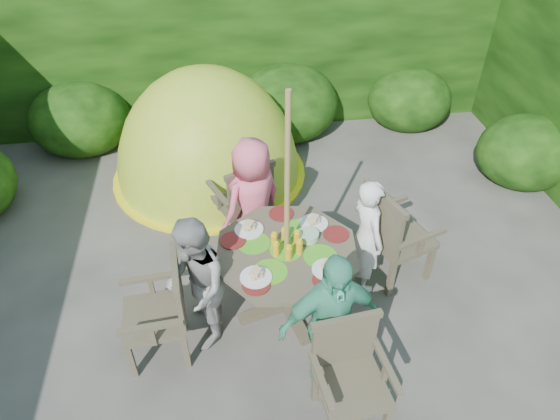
{
  "coord_description": "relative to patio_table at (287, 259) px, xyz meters",
  "views": [
    {
      "loc": [
        -0.37,
        -2.93,
        3.66
      ],
      "look_at": [
        0.11,
        0.5,
        0.85
      ],
      "focal_mm": 32.0,
      "sensor_mm": 36.0,
      "label": 1
    }
  ],
  "objects": [
    {
      "name": "ground",
      "position": [
        -0.11,
        -0.1,
        -0.62
      ],
      "size": [
        60.0,
        60.0,
        0.0
      ],
      "primitive_type": "plane",
      "color": "#42403B",
      "rests_on": "ground"
    },
    {
      "name": "hedge_enclosure",
      "position": [
        -0.11,
        1.23,
        0.63
      ],
      "size": [
        9.0,
        9.0,
        2.5
      ],
      "color": "black",
      "rests_on": "ground"
    },
    {
      "name": "patio_table",
      "position": [
        0.0,
        0.0,
        0.0
      ],
      "size": [
        1.57,
        1.57,
        0.89
      ],
      "rotation": [
        0.0,
        0.0,
        0.27
      ],
      "color": "#403A2A",
      "rests_on": "ground"
    },
    {
      "name": "parasol_pole",
      "position": [
        -0.0,
        -0.0,
        0.48
      ],
      "size": [
        0.05,
        0.05,
        2.2
      ],
      "primitive_type": "cylinder",
      "rotation": [
        0.0,
        0.0,
        0.27
      ],
      "color": "olive",
      "rests_on": "ground"
    },
    {
      "name": "garden_chair_right",
      "position": [
        1.05,
        0.28,
        -0.09
      ],
      "size": [
        0.7,
        0.74,
        1.0
      ],
      "rotation": [
        0.0,
        0.0,
        1.91
      ],
      "color": "#403A2A",
      "rests_on": "ground"
    },
    {
      "name": "garden_chair_left",
      "position": [
        -1.06,
        -0.31,
        -0.12
      ],
      "size": [
        0.54,
        0.6,
        0.94
      ],
      "rotation": [
        0.0,
        0.0,
        -1.5
      ],
      "color": "#403A2A",
      "rests_on": "ground"
    },
    {
      "name": "garden_chair_back",
      "position": [
        -0.28,
        1.06,
        -0.13
      ],
      "size": [
        0.71,
        0.67,
        0.93
      ],
      "rotation": [
        0.0,
        0.0,
        3.56
      ],
      "color": "#403A2A",
      "rests_on": "ground"
    },
    {
      "name": "garden_chair_front",
      "position": [
        0.3,
        -1.06,
        -0.15
      ],
      "size": [
        0.58,
        0.53,
        0.88
      ],
      "rotation": [
        0.0,
        0.0,
        0.12
      ],
      "color": "#403A2A",
      "rests_on": "ground"
    },
    {
      "name": "child_right",
      "position": [
        0.77,
        0.21,
        -0.02
      ],
      "size": [
        0.38,
        0.5,
        1.22
      ],
      "primitive_type": "imported",
      "rotation": [
        0.0,
        0.0,
        1.8
      ],
      "color": "white",
      "rests_on": "ground"
    },
    {
      "name": "child_left",
      "position": [
        -0.78,
        -0.21,
        0.02
      ],
      "size": [
        0.54,
        0.66,
        1.28
      ],
      "primitive_type": "imported",
      "rotation": [
        0.0,
        0.0,
        -1.48
      ],
      "color": "#9B9A96",
      "rests_on": "ground"
    },
    {
      "name": "child_back",
      "position": [
        -0.21,
        0.77,
        0.05
      ],
      "size": [
        0.79,
        0.73,
        1.36
      ],
      "primitive_type": "imported",
      "rotation": [
        0.0,
        0.0,
        3.74
      ],
      "color": "#F26481",
      "rests_on": "ground"
    },
    {
      "name": "child_front",
      "position": [
        0.21,
        -0.77,
        0.05
      ],
      "size": [
        0.83,
        0.44,
        1.36
      ],
      "primitive_type": "imported",
      "rotation": [
        0.0,
        0.0,
        0.14
      ],
      "color": "#4CB38C",
      "rests_on": "ground"
    },
    {
      "name": "dome_tent",
      "position": [
        -0.64,
        2.28,
        -0.62
      ],
      "size": [
        2.55,
        2.55,
        2.76
      ],
      "rotation": [
        0.0,
        0.0,
        -0.14
      ],
      "color": "#9CC826",
      "rests_on": "ground"
    }
  ]
}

